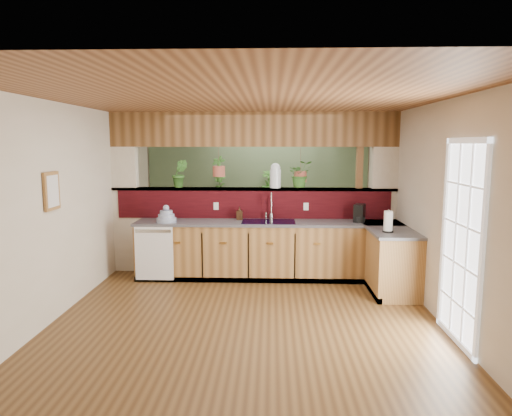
{
  "coord_description": "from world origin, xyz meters",
  "views": [
    {
      "loc": [
        0.3,
        -6.01,
        2.1
      ],
      "look_at": [
        0.06,
        0.7,
        1.15
      ],
      "focal_mm": 32.0,
      "sensor_mm": 36.0,
      "label": 1
    }
  ],
  "objects_px": {
    "coffee_maker": "(360,214)",
    "glass_jar": "(275,176)",
    "faucet": "(271,205)",
    "dish_stack": "(166,217)",
    "soap_dispenser": "(240,213)",
    "paper_towel": "(388,222)",
    "shelving_console": "(244,222)"
  },
  "relations": [
    {
      "from": "paper_towel",
      "to": "glass_jar",
      "type": "xyz_separation_m",
      "value": [
        -1.53,
        1.17,
        0.55
      ]
    },
    {
      "from": "coffee_maker",
      "to": "glass_jar",
      "type": "distance_m",
      "value": 1.46
    },
    {
      "from": "faucet",
      "to": "soap_dispenser",
      "type": "relative_size",
      "value": 2.12
    },
    {
      "from": "dish_stack",
      "to": "paper_towel",
      "type": "height_order",
      "value": "paper_towel"
    },
    {
      "from": "dish_stack",
      "to": "shelving_console",
      "type": "relative_size",
      "value": 0.19
    },
    {
      "from": "shelving_console",
      "to": "paper_towel",
      "type": "bearing_deg",
      "value": -59.25
    },
    {
      "from": "soap_dispenser",
      "to": "paper_towel",
      "type": "height_order",
      "value": "paper_towel"
    },
    {
      "from": "dish_stack",
      "to": "glass_jar",
      "type": "distance_m",
      "value": 1.85
    },
    {
      "from": "faucet",
      "to": "dish_stack",
      "type": "relative_size",
      "value": 1.45
    },
    {
      "from": "faucet",
      "to": "coffee_maker",
      "type": "bearing_deg",
      "value": -5.56
    },
    {
      "from": "shelving_console",
      "to": "faucet",
      "type": "bearing_deg",
      "value": -79.39
    },
    {
      "from": "soap_dispenser",
      "to": "shelving_console",
      "type": "xyz_separation_m",
      "value": [
        -0.07,
        2.11,
        -0.5
      ]
    },
    {
      "from": "faucet",
      "to": "soap_dispenser",
      "type": "bearing_deg",
      "value": 179.52
    },
    {
      "from": "glass_jar",
      "to": "faucet",
      "type": "bearing_deg",
      "value": -106.89
    },
    {
      "from": "dish_stack",
      "to": "paper_towel",
      "type": "bearing_deg",
      "value": -12.14
    },
    {
      "from": "soap_dispenser",
      "to": "coffee_maker",
      "type": "relative_size",
      "value": 0.77
    },
    {
      "from": "faucet",
      "to": "coffee_maker",
      "type": "xyz_separation_m",
      "value": [
        1.37,
        -0.13,
        -0.11
      ]
    },
    {
      "from": "dish_stack",
      "to": "shelving_console",
      "type": "xyz_separation_m",
      "value": [
        1.04,
        2.38,
        -0.48
      ]
    },
    {
      "from": "coffee_maker",
      "to": "paper_towel",
      "type": "height_order",
      "value": "paper_towel"
    },
    {
      "from": "soap_dispenser",
      "to": "paper_towel",
      "type": "bearing_deg",
      "value": -24.58
    },
    {
      "from": "shelving_console",
      "to": "glass_jar",
      "type": "bearing_deg",
      "value": -75.95
    },
    {
      "from": "faucet",
      "to": "paper_towel",
      "type": "xyz_separation_m",
      "value": [
        1.6,
        -0.96,
        -0.1
      ]
    },
    {
      "from": "dish_stack",
      "to": "soap_dispenser",
      "type": "distance_m",
      "value": 1.14
    },
    {
      "from": "faucet",
      "to": "shelving_console",
      "type": "height_order",
      "value": "faucet"
    },
    {
      "from": "soap_dispenser",
      "to": "shelving_console",
      "type": "relative_size",
      "value": 0.13
    },
    {
      "from": "faucet",
      "to": "soap_dispenser",
      "type": "distance_m",
      "value": 0.52
    },
    {
      "from": "dish_stack",
      "to": "coffee_maker",
      "type": "relative_size",
      "value": 1.12
    },
    {
      "from": "paper_towel",
      "to": "glass_jar",
      "type": "height_order",
      "value": "glass_jar"
    },
    {
      "from": "faucet",
      "to": "dish_stack",
      "type": "distance_m",
      "value": 1.64
    },
    {
      "from": "coffee_maker",
      "to": "paper_towel",
      "type": "bearing_deg",
      "value": -52.58
    },
    {
      "from": "faucet",
      "to": "dish_stack",
      "type": "xyz_separation_m",
      "value": [
        -1.61,
        -0.27,
        -0.16
      ]
    },
    {
      "from": "coffee_maker",
      "to": "glass_jar",
      "type": "height_order",
      "value": "glass_jar"
    }
  ]
}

